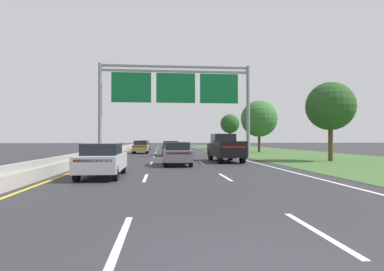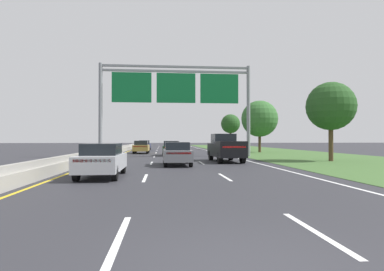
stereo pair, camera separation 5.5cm
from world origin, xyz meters
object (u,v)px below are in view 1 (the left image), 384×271
(car_darkgreen_centre_lane_sedan, at_px, (171,148))
(car_gold_left_lane_sedan, at_px, (141,147))
(overhead_sign_gantry, at_px, (176,91))
(car_grey_centre_lane_sedan, at_px, (177,153))
(roadside_tree_far, at_px, (230,124))
(roadside_tree_near, at_px, (330,106))
(pickup_truck_black, at_px, (225,148))
(roadside_tree_mid, at_px, (259,119))
(car_silver_left_lane_sedan, at_px, (102,160))
(car_navy_left_lane_sedan, at_px, (144,145))

(car_darkgreen_centre_lane_sedan, bearing_deg, car_gold_left_lane_sedan, 32.71)
(overhead_sign_gantry, bearing_deg, car_grey_centre_lane_sedan, -92.13)
(car_gold_left_lane_sedan, bearing_deg, car_grey_centre_lane_sedan, -168.58)
(car_grey_centre_lane_sedan, xyz_separation_m, roadside_tree_far, (10.81, 33.20, 3.58))
(car_gold_left_lane_sedan, bearing_deg, roadside_tree_near, -134.01)
(pickup_truck_black, xyz_separation_m, roadside_tree_mid, (8.05, 17.18, 3.42))
(pickup_truck_black, xyz_separation_m, car_silver_left_lane_sedan, (-7.78, -9.66, -0.26))
(pickup_truck_black, relative_size, car_gold_left_lane_sedan, 1.23)
(car_navy_left_lane_sedan, relative_size, roadside_tree_near, 0.70)
(car_gold_left_lane_sedan, relative_size, roadside_tree_near, 0.70)
(pickup_truck_black, distance_m, roadside_tree_far, 30.97)
(pickup_truck_black, xyz_separation_m, roadside_tree_far, (6.83, 30.03, 3.32))
(car_darkgreen_centre_lane_sedan, bearing_deg, roadside_tree_mid, -59.57)
(car_silver_left_lane_sedan, bearing_deg, roadside_tree_near, -60.40)
(car_grey_centre_lane_sedan, xyz_separation_m, car_silver_left_lane_sedan, (-3.80, -6.48, 0.00))
(overhead_sign_gantry, distance_m, roadside_tree_mid, 15.69)
(pickup_truck_black, bearing_deg, car_gold_left_lane_sedan, 24.43)
(car_grey_centre_lane_sedan, distance_m, car_silver_left_lane_sedan, 7.52)
(pickup_truck_black, relative_size, car_navy_left_lane_sedan, 1.23)
(overhead_sign_gantry, xyz_separation_m, car_silver_left_lane_sedan, (-4.18, -16.53, -5.68))
(roadside_tree_mid, bearing_deg, car_gold_left_lane_sedan, -173.45)
(overhead_sign_gantry, xyz_separation_m, car_darkgreen_centre_lane_sedan, (-0.41, 3.11, -5.68))
(overhead_sign_gantry, distance_m, roadside_tree_near, 14.26)
(car_navy_left_lane_sedan, bearing_deg, car_grey_centre_lane_sedan, -171.82)
(car_navy_left_lane_sedan, bearing_deg, roadside_tree_mid, -120.91)
(pickup_truck_black, distance_m, roadside_tree_near, 9.12)
(car_navy_left_lane_sedan, bearing_deg, roadside_tree_far, -77.44)
(car_navy_left_lane_sedan, xyz_separation_m, roadside_tree_mid, (15.83, -9.86, 3.68))
(car_grey_centre_lane_sedan, height_order, roadside_tree_far, roadside_tree_far)
(car_darkgreen_centre_lane_sedan, relative_size, car_silver_left_lane_sedan, 1.00)
(roadside_tree_near, bearing_deg, roadside_tree_mid, 91.41)
(car_silver_left_lane_sedan, height_order, roadside_tree_far, roadside_tree_far)
(overhead_sign_gantry, height_order, pickup_truck_black, overhead_sign_gantry)
(car_silver_left_lane_sedan, bearing_deg, roadside_tree_far, -20.27)
(car_grey_centre_lane_sedan, bearing_deg, pickup_truck_black, -51.93)
(roadside_tree_near, bearing_deg, car_gold_left_lane_sedan, 135.41)
(roadside_tree_far, bearing_deg, car_silver_left_lane_sedan, -110.22)
(overhead_sign_gantry, relative_size, car_navy_left_lane_sedan, 3.40)
(overhead_sign_gantry, relative_size, car_grey_centre_lane_sedan, 3.41)
(roadside_tree_mid, bearing_deg, car_darkgreen_centre_lane_sedan, -149.16)
(overhead_sign_gantry, xyz_separation_m, roadside_tree_near, (12.09, -7.27, -2.09))
(car_silver_left_lane_sedan, bearing_deg, car_grey_centre_lane_sedan, -30.46)
(overhead_sign_gantry, height_order, car_grey_centre_lane_sedan, overhead_sign_gantry)
(roadside_tree_near, bearing_deg, overhead_sign_gantry, 148.97)
(overhead_sign_gantry, relative_size, roadside_tree_near, 2.37)
(roadside_tree_near, distance_m, roadside_tree_far, 30.47)
(roadside_tree_near, bearing_deg, car_grey_centre_lane_sedan, -167.44)
(roadside_tree_near, bearing_deg, roadside_tree_far, 93.10)
(overhead_sign_gantry, relative_size, car_darkgreen_centre_lane_sedan, 3.41)
(pickup_truck_black, height_order, car_gold_left_lane_sedan, pickup_truck_black)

